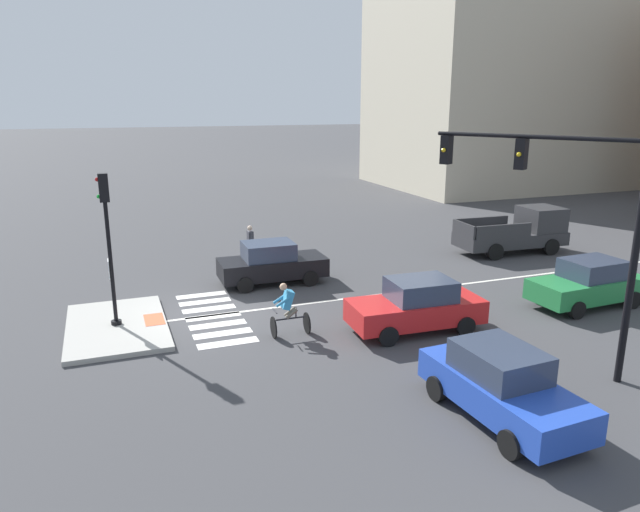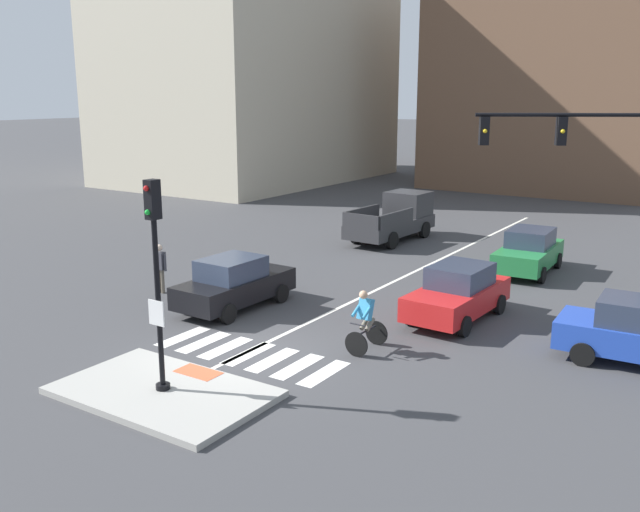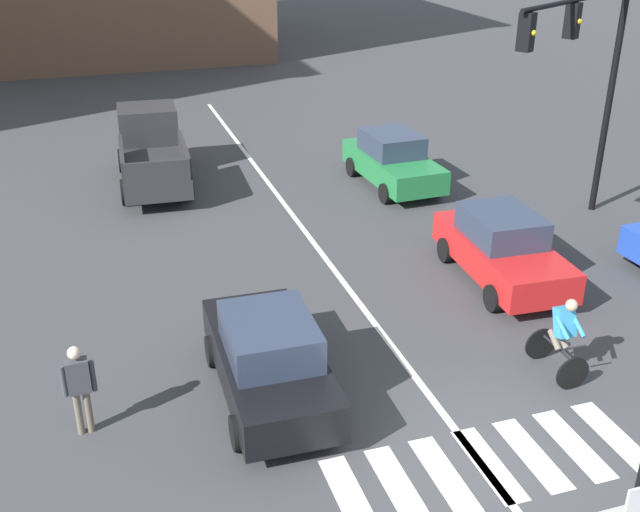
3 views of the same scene
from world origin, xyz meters
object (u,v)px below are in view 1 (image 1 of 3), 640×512
(car_black_westbound_near, at_px, (272,263))
(pedestrian_at_curb_left, at_px, (250,241))
(cyclist, at_px, (288,309))
(car_blue_cross_right, at_px, (501,385))
(pickup_truck_charcoal_westbound_distant, at_px, (520,232))
(car_red_eastbound_mid, at_px, (417,306))
(car_green_eastbound_far, at_px, (589,283))
(signal_pole, at_px, (108,236))
(traffic_light_mast, at_px, (564,203))

(car_black_westbound_near, bearing_deg, pedestrian_at_curb_left, -179.32)
(cyclist, height_order, pedestrian_at_curb_left, cyclist)
(car_blue_cross_right, height_order, cyclist, cyclist)
(car_blue_cross_right, height_order, pickup_truck_charcoal_westbound_distant, pickup_truck_charcoal_westbound_distant)
(car_red_eastbound_mid, xyz_separation_m, car_green_eastbound_far, (0.08, 6.68, 0.00))
(signal_pole, bearing_deg, cyclist, 63.35)
(car_blue_cross_right, bearing_deg, cyclist, -154.16)
(traffic_light_mast, xyz_separation_m, car_green_eastbound_far, (-3.18, 4.46, -3.56))
(traffic_light_mast, bearing_deg, car_blue_cross_right, -57.64)
(signal_pole, relative_size, traffic_light_mast, 0.75)
(pickup_truck_charcoal_westbound_distant, height_order, pedestrian_at_curb_left, pickup_truck_charcoal_westbound_distant)
(car_green_eastbound_far, bearing_deg, car_red_eastbound_mid, -90.70)
(car_red_eastbound_mid, xyz_separation_m, pedestrian_at_curb_left, (-9.43, -2.86, 0.17))
(car_red_eastbound_mid, bearing_deg, car_blue_cross_right, -9.13)
(traffic_light_mast, height_order, car_red_eastbound_mid, traffic_light_mast)
(pedestrian_at_curb_left, bearing_deg, car_blue_cross_right, 7.89)
(pickup_truck_charcoal_westbound_distant, bearing_deg, signal_pole, -79.09)
(car_green_eastbound_far, relative_size, pedestrian_at_curb_left, 2.50)
(car_black_westbound_near, bearing_deg, signal_pole, -64.09)
(pickup_truck_charcoal_westbound_distant, bearing_deg, pedestrian_at_curb_left, -101.77)
(pickup_truck_charcoal_westbound_distant, distance_m, pedestrian_at_curb_left, 12.50)
(car_blue_cross_right, bearing_deg, pedestrian_at_curb_left, -172.11)
(traffic_light_mast, relative_size, car_green_eastbound_far, 1.49)
(car_blue_cross_right, distance_m, car_black_westbound_near, 11.61)
(car_red_eastbound_mid, distance_m, pedestrian_at_curb_left, 9.86)
(car_black_westbound_near, relative_size, car_green_eastbound_far, 0.99)
(traffic_light_mast, xyz_separation_m, car_red_eastbound_mid, (-3.26, -2.22, -3.56))
(car_red_eastbound_mid, height_order, car_blue_cross_right, same)
(car_red_eastbound_mid, xyz_separation_m, cyclist, (-0.97, -3.82, 0.06))
(traffic_light_mast, distance_m, car_green_eastbound_far, 6.54)
(traffic_light_mast, bearing_deg, cyclist, -125.02)
(traffic_light_mast, xyz_separation_m, cyclist, (-4.23, -6.04, -3.50))
(pickup_truck_charcoal_westbound_distant, relative_size, cyclist, 3.09)
(car_red_eastbound_mid, xyz_separation_m, pickup_truck_charcoal_westbound_distant, (-6.88, 9.37, 0.17))
(signal_pole, bearing_deg, pedestrian_at_curb_left, 136.06)
(car_red_eastbound_mid, distance_m, pickup_truck_charcoal_westbound_distant, 11.63)
(traffic_light_mast, bearing_deg, pedestrian_at_curb_left, -158.18)
(traffic_light_mast, relative_size, cyclist, 3.71)
(car_red_eastbound_mid, relative_size, pedestrian_at_curb_left, 2.50)
(car_red_eastbound_mid, height_order, cyclist, cyclist)
(car_blue_cross_right, bearing_deg, car_red_eastbound_mid, 170.87)
(car_red_eastbound_mid, xyz_separation_m, car_blue_cross_right, (5.19, -0.84, 0.00))
(pedestrian_at_curb_left, bearing_deg, pickup_truck_charcoal_westbound_distant, 78.23)
(signal_pole, xyz_separation_m, cyclist, (2.43, 4.85, -2.10))
(car_red_eastbound_mid, height_order, pickup_truck_charcoal_westbound_distant, pickup_truck_charcoal_westbound_distant)
(car_black_westbound_near, height_order, cyclist, cyclist)
(car_black_westbound_near, height_order, pickup_truck_charcoal_westbound_distant, pickup_truck_charcoal_westbound_distant)
(cyclist, bearing_deg, car_red_eastbound_mid, 75.74)
(car_blue_cross_right, xyz_separation_m, cyclist, (-6.17, -2.99, 0.06))
(car_blue_cross_right, xyz_separation_m, pickup_truck_charcoal_westbound_distant, (-12.07, 10.21, 0.17))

